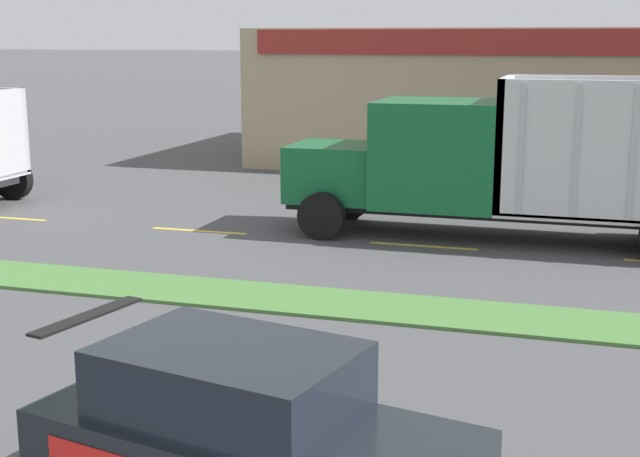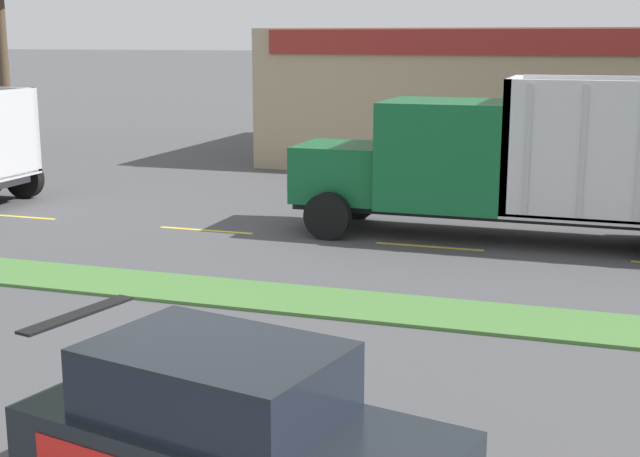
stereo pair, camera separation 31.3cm
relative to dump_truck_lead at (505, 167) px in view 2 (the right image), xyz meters
The scene contains 6 objects.
grass_verge 6.39m from the dump_truck_lead, 100.39° to the right, with size 120.00×1.64×0.06m, color #477538.
centre_line_2 12.40m from the dump_truck_lead, behind, with size 2.40×0.14×0.01m, color yellow.
centre_line_3 7.13m from the dump_truck_lead, 169.54° to the right, with size 2.40×0.14×0.01m, color yellow.
centre_line_4 2.51m from the dump_truck_lead, 138.49° to the right, with size 2.40×0.14×0.01m, color yellow.
dump_truck_lead is the anchor object (origin of this frame).
rally_car 13.06m from the dump_truck_lead, 94.20° to the right, with size 4.47×2.66×1.74m.
Camera 2 is at (3.37, -3.55, 4.50)m, focal length 50.00 mm.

